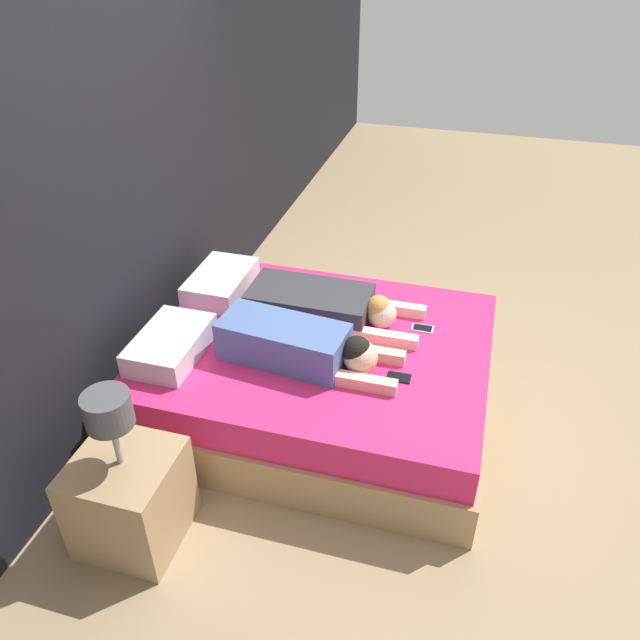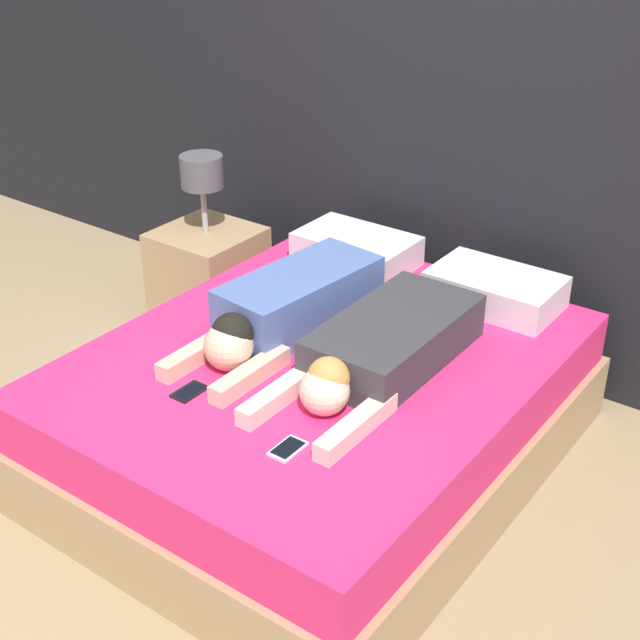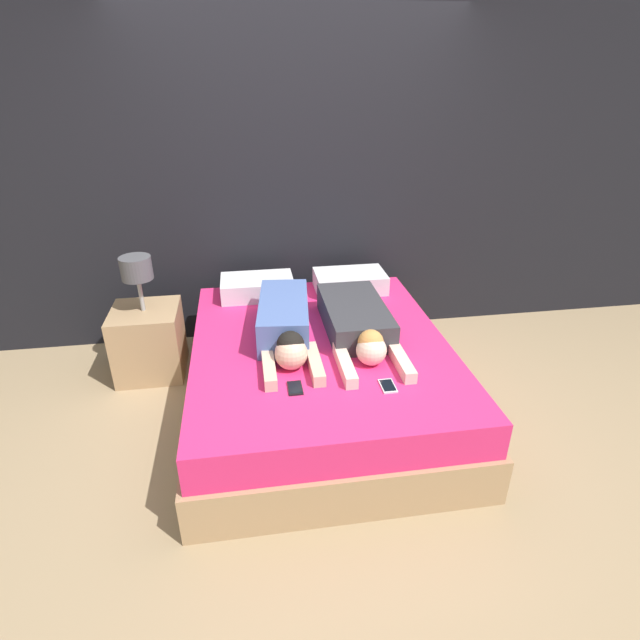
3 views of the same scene
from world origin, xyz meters
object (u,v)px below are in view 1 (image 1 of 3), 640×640
(person_right, at_px, (324,305))
(pillow_head_left, at_px, (170,344))
(person_left, at_px, (301,345))
(bed, at_px, (320,374))
(nightstand, at_px, (129,494))
(cell_phone_left, at_px, (399,377))
(cell_phone_right, at_px, (423,328))
(pillow_head_right, at_px, (221,282))

(person_right, bearing_deg, pillow_head_left, 129.69)
(pillow_head_left, distance_m, person_left, 0.75)
(person_right, bearing_deg, bed, -170.10)
(nightstand, bearing_deg, cell_phone_left, -49.62)
(pillow_head_left, bearing_deg, person_left, -78.67)
(cell_phone_right, bearing_deg, pillow_head_right, 86.82)
(bed, bearing_deg, cell_phone_left, -113.10)
(pillow_head_left, bearing_deg, person_right, -50.31)
(bed, bearing_deg, person_left, 166.48)
(cell_phone_left, bearing_deg, person_left, 89.65)
(person_left, distance_m, cell_phone_right, 0.81)
(person_left, distance_m, cell_phone_left, 0.58)
(pillow_head_left, xyz_separation_m, cell_phone_left, (0.14, -1.30, -0.07))
(pillow_head_right, height_order, person_left, person_left)
(pillow_head_left, distance_m, person_right, 0.97)
(cell_phone_right, bearing_deg, pillow_head_left, 115.53)
(pillow_head_right, bearing_deg, pillow_head_left, 180.00)
(bed, bearing_deg, pillow_head_right, 65.28)
(pillow_head_right, bearing_deg, cell_phone_left, -114.08)
(cell_phone_right, xyz_separation_m, nightstand, (-1.48, 1.20, -0.22))
(bed, height_order, pillow_head_right, pillow_head_right)
(person_right, xyz_separation_m, nightstand, (-1.45, 0.59, -0.30))
(bed, xyz_separation_m, person_left, (-0.22, 0.05, 0.37))
(nightstand, bearing_deg, pillow_head_right, 5.83)
(pillow_head_right, relative_size, person_right, 0.50)
(person_right, bearing_deg, cell_phone_right, -86.96)
(pillow_head_left, relative_size, cell_phone_right, 4.15)
(cell_phone_right, bearing_deg, cell_phone_left, 173.25)
(person_right, height_order, cell_phone_left, person_right)
(pillow_head_left, bearing_deg, pillow_head_right, 0.00)
(pillow_head_left, height_order, nightstand, nightstand)
(bed, distance_m, pillow_head_left, 0.93)
(person_left, relative_size, cell_phone_left, 8.00)
(person_left, distance_m, nightstand, 1.18)
(person_right, xyz_separation_m, cell_phone_right, (0.03, -0.62, -0.08))
(person_left, bearing_deg, person_right, -0.90)
(pillow_head_left, height_order, cell_phone_left, pillow_head_left)
(pillow_head_left, bearing_deg, cell_phone_left, -83.68)
(person_right, height_order, cell_phone_right, person_right)
(pillow_head_left, height_order, pillow_head_right, same)
(cell_phone_right, bearing_deg, person_right, 93.04)
(cell_phone_left, bearing_deg, pillow_head_left, 96.32)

